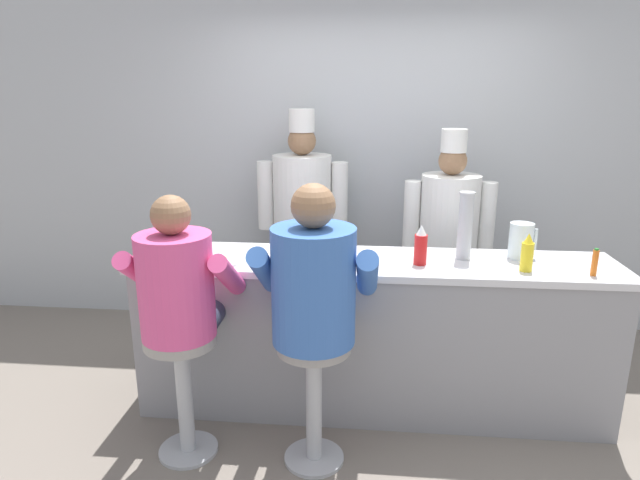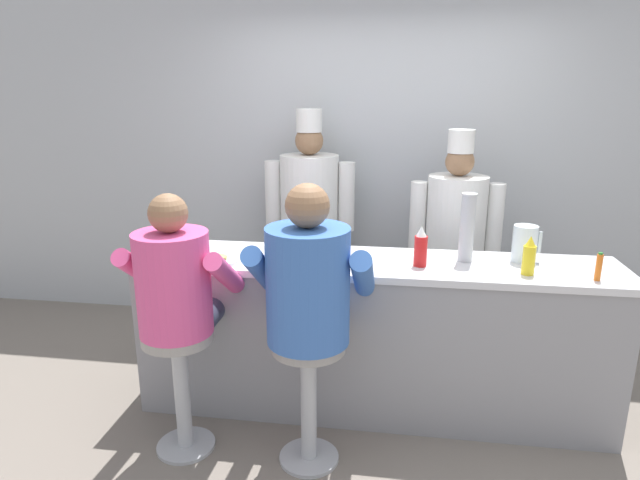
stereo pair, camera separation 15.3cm
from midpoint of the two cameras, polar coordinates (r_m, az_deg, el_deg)
The scene contains 15 objects.
ground_plane at distance 3.30m, azimuth 3.84°, elevation -19.70°, with size 20.00×20.00×0.00m, color slate.
wall_back at distance 4.35m, azimuth 4.81°, elevation 8.17°, with size 10.00×0.06×2.70m.
diner_counter at distance 3.31m, azimuth 4.15°, elevation -10.00°, with size 2.83×0.58×0.96m.
ketchup_bottle_red at distance 3.06m, azimuth 9.29°, elevation -0.66°, with size 0.07×0.07×0.23m.
mustard_bottle_yellow at distance 3.09m, azimuth 19.93°, elevation -1.39°, with size 0.07×0.07×0.21m.
hot_sauce_bottle_orange at distance 3.16m, azimuth 26.04°, elevation -2.19°, with size 0.03×0.03×0.15m.
water_pitcher_clear at distance 3.32m, azimuth 19.42°, elevation -0.09°, with size 0.16×0.14×0.21m.
breakfast_plate at distance 3.13m, azimuth -12.22°, elevation -2.25°, with size 0.24×0.24×0.05m.
cereal_bowl at distance 3.00m, azimuth -0.80°, elevation -2.44°, with size 0.15×0.15×0.05m.
coffee_mug_tan at distance 3.18m, azimuth -0.65°, elevation -0.93°, with size 0.14×0.09×0.10m.
cup_stack_steel at distance 3.19m, azimuth 13.91°, elevation 1.47°, with size 0.09×0.09×0.40m.
diner_seated_pink at distance 2.85m, azimuth -16.29°, elevation -5.73°, with size 0.58×0.57×1.43m.
diner_seated_blue at distance 2.67m, azimuth -2.27°, elevation -5.78°, with size 0.63×0.62×1.50m.
cook_in_whites_near at distance 4.16m, azimuth -2.93°, elevation 2.68°, with size 0.70×0.45×1.78m.
cook_in_whites_far at distance 3.95m, azimuth 12.41°, elevation 0.60°, with size 0.65×0.42×1.66m.
Camera 1 is at (-0.03, -2.71, 1.91)m, focal length 30.00 mm.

